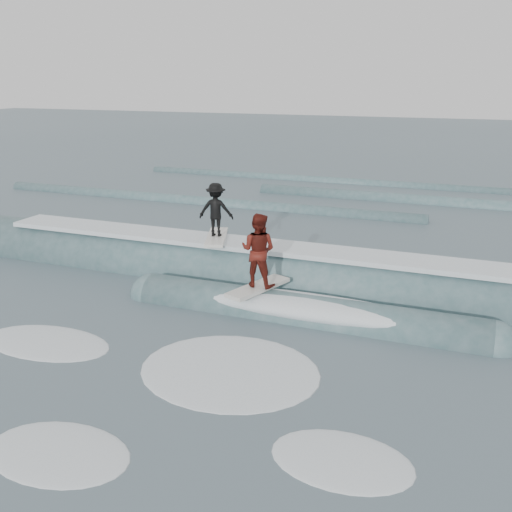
% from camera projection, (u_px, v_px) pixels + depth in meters
% --- Properties ---
extents(ground, '(160.00, 160.00, 0.00)m').
position_uv_depth(ground, '(197.00, 349.00, 12.96)').
color(ground, '#40575E').
rests_on(ground, ground).
extents(breaking_wave, '(22.95, 3.88, 2.20)m').
position_uv_depth(breaking_wave, '(273.00, 286.00, 16.75)').
color(breaking_wave, '#3A5E62').
rests_on(breaking_wave, ground).
extents(surfer_black, '(1.19, 2.07, 1.72)m').
position_uv_depth(surfer_black, '(216.00, 212.00, 17.18)').
color(surfer_black, silver).
rests_on(surfer_black, ground).
extents(surfer_red, '(1.19, 2.07, 2.03)m').
position_uv_depth(surfer_red, '(258.00, 253.00, 14.59)').
color(surfer_red, silver).
rests_on(surfer_red, ground).
extents(whitewater, '(9.91, 5.63, 0.10)m').
position_uv_depth(whitewater, '(181.00, 387.00, 11.36)').
color(whitewater, white).
rests_on(whitewater, ground).
extents(far_swells, '(35.03, 8.65, 0.80)m').
position_uv_depth(far_swells, '(344.00, 199.00, 28.86)').
color(far_swells, '#3A5E62').
rests_on(far_swells, ground).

